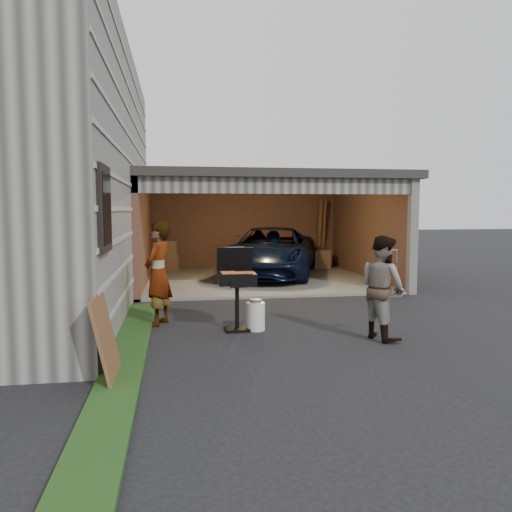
# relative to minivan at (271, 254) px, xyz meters

# --- Properties ---
(ground) EXTENTS (80.00, 80.00, 0.00)m
(ground) POSITION_rel_minivan_xyz_m (-1.18, -6.90, -0.71)
(ground) COLOR black
(ground) RESTS_ON ground
(groundcover_strip) EXTENTS (0.50, 8.00, 0.06)m
(groundcover_strip) POSITION_rel_minivan_xyz_m (-3.43, -7.90, -0.68)
(groundcover_strip) COLOR #193814
(groundcover_strip) RESTS_ON ground
(garage) EXTENTS (6.80, 6.30, 2.90)m
(garage) POSITION_rel_minivan_xyz_m (-0.41, -0.11, 1.16)
(garage) COLOR #605E59
(garage) RESTS_ON ground
(minivan) EXTENTS (3.85, 5.59, 1.42)m
(minivan) POSITION_rel_minivan_xyz_m (0.00, 0.00, 0.00)
(minivan) COLOR black
(minivan) RESTS_ON ground
(woman) EXTENTS (0.65, 0.77, 1.79)m
(woman) POSITION_rel_minivan_xyz_m (-3.06, -5.62, 0.19)
(woman) COLOR #B0BEDD
(woman) RESTS_ON ground
(man) EXTENTS (0.80, 0.91, 1.60)m
(man) POSITION_rel_minivan_xyz_m (0.37, -7.10, 0.09)
(man) COLOR #46251B
(man) RESTS_ON ground
(bbq_grill) EXTENTS (0.61, 0.54, 1.36)m
(bbq_grill) POSITION_rel_minivan_xyz_m (-1.78, -6.20, 0.10)
(bbq_grill) COLOR black
(bbq_grill) RESTS_ON ground
(propane_tank) EXTENTS (0.37, 0.37, 0.46)m
(propane_tank) POSITION_rel_minivan_xyz_m (-1.47, -6.27, -0.48)
(propane_tank) COLOR white
(propane_tank) RESTS_ON ground
(plywood_panel) EXTENTS (0.25, 0.91, 1.00)m
(plywood_panel) POSITION_rel_minivan_xyz_m (-3.58, -8.40, -0.21)
(plywood_panel) COLOR brown
(plywood_panel) RESTS_ON ground
(hand_truck) EXTENTS (0.47, 0.38, 1.09)m
(hand_truck) POSITION_rel_minivan_xyz_m (2.16, -3.51, -0.50)
(hand_truck) COLOR gray
(hand_truck) RESTS_ON ground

